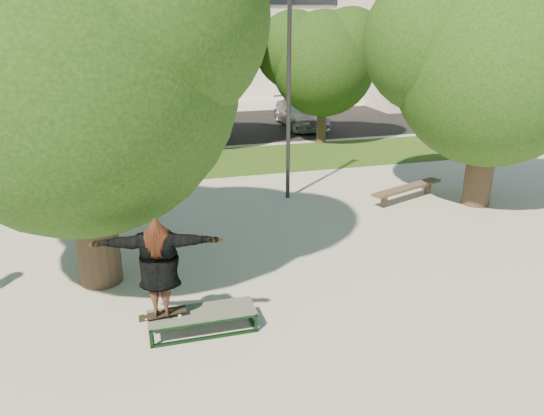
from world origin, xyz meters
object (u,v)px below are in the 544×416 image
object	(u,v)px
car_grey	(155,111)
car_silver_b	(300,113)
lamppost	(289,90)
tree_left	(69,55)
grind_box	(202,321)
tree_right	(491,55)
car_silver_a	(103,117)
car_dark	(179,118)
bench	(407,189)

from	to	relation	value
car_grey	car_silver_b	xyz separation A→B (m)	(6.76, -1.43, -0.18)
lamppost	car_grey	bearing A→B (deg)	104.62
tree_left	car_grey	size ratio (longest dim) A/B	1.20
grind_box	car_grey	bearing A→B (deg)	88.40
car_grey	tree_left	bearing A→B (deg)	-86.65
tree_left	tree_right	world-z (taller)	tree_left
car_grey	car_silver_a	bearing A→B (deg)	-156.46
lamppost	tree_left	bearing A→B (deg)	-143.58
car_dark	car_grey	xyz separation A→B (m)	(-0.87, 2.21, -0.01)
tree_left	car_grey	xyz separation A→B (m)	(2.29, 15.41, -3.60)
tree_right	car_dark	xyz separation A→B (m)	(-7.05, 11.20, -3.27)
bench	car_dark	bearing A→B (deg)	95.75
tree_right	car_silver_b	xyz separation A→B (m)	(-1.16, 11.99, -3.45)
lamppost	bench	xyz separation A→B (m)	(3.28, -1.15, -2.81)
grind_box	car_silver_a	distance (m)	17.48
tree_right	lamppost	distance (m)	5.36
lamppost	car_silver_a	xyz separation A→B (m)	(-5.38, 11.01, -2.40)
lamppost	car_silver_a	distance (m)	12.48
lamppost	car_silver_b	world-z (taller)	lamppost
tree_left	grind_box	size ratio (longest dim) A/B	3.95
car_silver_a	car_dark	world-z (taller)	car_dark
car_grey	car_silver_b	size ratio (longest dim) A/B	1.34
car_silver_b	car_dark	bearing A→B (deg)	-171.49
car_silver_a	grind_box	bearing A→B (deg)	-78.17
tree_right	bench	bearing A→B (deg)	154.88
bench	car_silver_b	bearing A→B (deg)	65.90
tree_left	lamppost	world-z (taller)	tree_left
lamppost	car_silver_b	xyz separation A→B (m)	(3.76, 10.07, -2.51)
tree_right	grind_box	size ratio (longest dim) A/B	3.62
grind_box	car_grey	size ratio (longest dim) A/B	0.30
car_dark	car_silver_a	bearing A→B (deg)	140.12
tree_right	lamppost	bearing A→B (deg)	158.72
bench	car_silver_b	world-z (taller)	car_silver_b
car_silver_a	bench	bearing A→B (deg)	-48.86
tree_left	lamppost	size ratio (longest dim) A/B	1.16
lamppost	car_grey	distance (m)	12.11
bench	car_silver_a	bearing A→B (deg)	103.80
tree_left	car_silver_b	distance (m)	17.08
car_silver_a	tree_left	bearing A→B (deg)	-84.01
car_dark	tree_right	bearing A→B (deg)	-69.78
grind_box	car_dark	world-z (taller)	car_dark
tree_left	bench	size ratio (longest dim) A/B	2.72
tree_right	grind_box	world-z (taller)	tree_right
car_dark	car_silver_b	distance (m)	5.94
grind_box	car_dark	bearing A→B (deg)	84.99
tree_left	car_dark	bearing A→B (deg)	76.51
lamppost	grind_box	bearing A→B (deg)	-118.82
tree_left	bench	distance (m)	9.89
grind_box	tree_left	bearing A→B (deg)	126.12
lamppost	car_dark	world-z (taller)	lamppost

